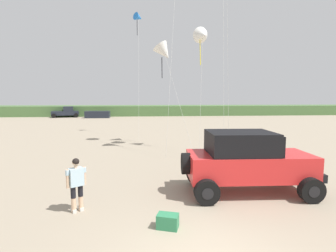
{
  "coord_description": "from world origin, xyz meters",
  "views": [
    {
      "loc": [
        -1.29,
        -4.82,
        3.46
      ],
      "look_at": [
        -0.45,
        4.34,
        2.44
      ],
      "focal_mm": 26.93,
      "sensor_mm": 36.0,
      "label": 1
    }
  ],
  "objects_px": {
    "distant_sedan": "(98,114)",
    "cooler_box": "(168,221)",
    "person_watching": "(76,182)",
    "kite_blue_swept": "(164,52)",
    "distant_pickup": "(66,112)",
    "kite_white_parafoil": "(139,18)",
    "kite_orange_streamer": "(203,35)",
    "jeep": "(247,160)"
  },
  "relations": [
    {
      "from": "distant_sedan",
      "to": "kite_white_parafoil",
      "type": "height_order",
      "value": "kite_white_parafoil"
    },
    {
      "from": "distant_pickup",
      "to": "kite_white_parafoil",
      "type": "relative_size",
      "value": 0.43
    },
    {
      "from": "kite_orange_streamer",
      "to": "jeep",
      "type": "bearing_deg",
      "value": -90.46
    },
    {
      "from": "kite_white_parafoil",
      "to": "person_watching",
      "type": "bearing_deg",
      "value": -95.29
    },
    {
      "from": "distant_sedan",
      "to": "kite_orange_streamer",
      "type": "bearing_deg",
      "value": -65.63
    },
    {
      "from": "distant_pickup",
      "to": "kite_blue_swept",
      "type": "distance_m",
      "value": 34.81
    },
    {
      "from": "jeep",
      "to": "kite_orange_streamer",
      "type": "height_order",
      "value": "kite_orange_streamer"
    },
    {
      "from": "jeep",
      "to": "kite_white_parafoil",
      "type": "relative_size",
      "value": 0.43
    },
    {
      "from": "person_watching",
      "to": "kite_orange_streamer",
      "type": "xyz_separation_m",
      "value": [
        5.86,
        8.91,
        6.57
      ]
    },
    {
      "from": "kite_blue_swept",
      "to": "distant_sedan",
      "type": "bearing_deg",
      "value": 108.61
    },
    {
      "from": "jeep",
      "to": "distant_pickup",
      "type": "height_order",
      "value": "jeep"
    },
    {
      "from": "jeep",
      "to": "cooler_box",
      "type": "bearing_deg",
      "value": -143.39
    },
    {
      "from": "distant_sedan",
      "to": "kite_blue_swept",
      "type": "relative_size",
      "value": 0.58
    },
    {
      "from": "distant_pickup",
      "to": "person_watching",
      "type": "bearing_deg",
      "value": -72.86
    },
    {
      "from": "person_watching",
      "to": "distant_pickup",
      "type": "bearing_deg",
      "value": 107.14
    },
    {
      "from": "distant_pickup",
      "to": "jeep",
      "type": "bearing_deg",
      "value": -64.98
    },
    {
      "from": "kite_blue_swept",
      "to": "cooler_box",
      "type": "bearing_deg",
      "value": -93.9
    },
    {
      "from": "distant_sedan",
      "to": "kite_blue_swept",
      "type": "xyz_separation_m",
      "value": [
        9.65,
        -28.66,
        5.83
      ]
    },
    {
      "from": "distant_pickup",
      "to": "kite_white_parafoil",
      "type": "height_order",
      "value": "kite_white_parafoil"
    },
    {
      "from": "distant_pickup",
      "to": "kite_orange_streamer",
      "type": "xyz_separation_m",
      "value": [
        18.11,
        -30.82,
        6.57
      ]
    },
    {
      "from": "distant_sedan",
      "to": "kite_white_parafoil",
      "type": "xyz_separation_m",
      "value": [
        7.85,
        -20.72,
        10.35
      ]
    },
    {
      "from": "distant_pickup",
      "to": "distant_sedan",
      "type": "height_order",
      "value": "distant_pickup"
    },
    {
      "from": "kite_orange_streamer",
      "to": "cooler_box",
      "type": "bearing_deg",
      "value": -107.42
    },
    {
      "from": "jeep",
      "to": "kite_blue_swept",
      "type": "xyz_separation_m",
      "value": [
        -2.42,
        8.05,
        5.23
      ]
    },
    {
      "from": "person_watching",
      "to": "kite_blue_swept",
      "type": "distance_m",
      "value": 11.17
    },
    {
      "from": "distant_pickup",
      "to": "kite_blue_swept",
      "type": "xyz_separation_m",
      "value": [
        15.63,
        -30.61,
        5.5
      ]
    },
    {
      "from": "jeep",
      "to": "cooler_box",
      "type": "xyz_separation_m",
      "value": [
        -3.12,
        -2.32,
        -1.01
      ]
    },
    {
      "from": "kite_white_parafoil",
      "to": "cooler_box",
      "type": "bearing_deg",
      "value": -86.6
    },
    {
      "from": "person_watching",
      "to": "distant_sedan",
      "type": "distance_m",
      "value": 38.3
    },
    {
      "from": "cooler_box",
      "to": "distant_pickup",
      "type": "relative_size",
      "value": 0.11
    },
    {
      "from": "distant_sedan",
      "to": "kite_orange_streamer",
      "type": "height_order",
      "value": "kite_orange_streamer"
    },
    {
      "from": "cooler_box",
      "to": "jeep",
      "type": "bearing_deg",
      "value": 54.82
    },
    {
      "from": "cooler_box",
      "to": "distant_sedan",
      "type": "distance_m",
      "value": 40.04
    },
    {
      "from": "kite_blue_swept",
      "to": "distant_pickup",
      "type": "bearing_deg",
      "value": 117.05
    },
    {
      "from": "kite_white_parafoil",
      "to": "kite_blue_swept",
      "type": "relative_size",
      "value": 1.58
    },
    {
      "from": "person_watching",
      "to": "kite_blue_swept",
      "type": "relative_size",
      "value": 0.23
    },
    {
      "from": "jeep",
      "to": "cooler_box",
      "type": "height_order",
      "value": "jeep"
    },
    {
      "from": "jeep",
      "to": "person_watching",
      "type": "bearing_deg",
      "value": -169.51
    },
    {
      "from": "person_watching",
      "to": "kite_blue_swept",
      "type": "xyz_separation_m",
      "value": [
        3.38,
        9.12,
        5.5
      ]
    },
    {
      "from": "person_watching",
      "to": "kite_blue_swept",
      "type": "height_order",
      "value": "kite_blue_swept"
    },
    {
      "from": "kite_white_parafoil",
      "to": "jeep",
      "type": "bearing_deg",
      "value": -75.24
    },
    {
      "from": "distant_sedan",
      "to": "cooler_box",
      "type": "bearing_deg",
      "value": -75.51
    }
  ]
}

